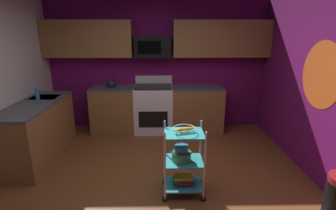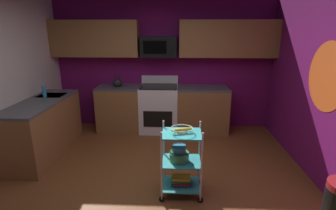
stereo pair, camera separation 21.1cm
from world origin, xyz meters
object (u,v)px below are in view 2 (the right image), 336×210
object	(u,v)px
microwave	(159,47)
kettle	(118,83)
dish_soap_bottle	(44,91)
book_stack	(181,180)
fruit_bowl	(182,129)
mixing_bowl_large	(179,156)
rolling_cart	(181,161)
mixing_bowl_small	(179,149)
oven_range	(159,108)

from	to	relation	value
microwave	kettle	xyz separation A→B (m)	(-0.83, -0.11, -0.70)
dish_soap_bottle	book_stack	bearing A→B (deg)	-28.48
microwave	fruit_bowl	distance (m)	2.45
fruit_bowl	dish_soap_bottle	distance (m)	2.64
fruit_bowl	mixing_bowl_large	size ratio (longest dim) A/B	1.08
book_stack	microwave	bearing A→B (deg)	101.21
microwave	rolling_cart	distance (m)	2.63
microwave	mixing_bowl_small	bearing A→B (deg)	-79.47
book_stack	kettle	size ratio (longest dim) A/B	0.98
fruit_bowl	book_stack	world-z (taller)	fruit_bowl
rolling_cart	dish_soap_bottle	distance (m)	2.70
book_stack	fruit_bowl	bearing A→B (deg)	165.96
oven_range	mixing_bowl_small	size ratio (longest dim) A/B	6.04
rolling_cart	dish_soap_bottle	bearing A→B (deg)	151.52
fruit_bowl	kettle	xyz separation A→B (m)	(-1.28, 2.16, 0.12)
book_stack	kettle	world-z (taller)	kettle
mixing_bowl_small	fruit_bowl	bearing A→B (deg)	-22.84
oven_range	mixing_bowl_small	xyz separation A→B (m)	(0.42, -2.15, 0.14)
book_stack	dish_soap_bottle	world-z (taller)	dish_soap_bottle
mixing_bowl_large	fruit_bowl	bearing A→B (deg)	0.00
rolling_cart	kettle	distance (m)	2.57
fruit_bowl	kettle	size ratio (longest dim) A/B	1.03
oven_range	fruit_bowl	xyz separation A→B (m)	(0.45, -2.16, 0.40)
oven_range	dish_soap_bottle	xyz separation A→B (m)	(-1.87, -0.90, 0.54)
oven_range	microwave	bearing A→B (deg)	90.26
oven_range	book_stack	bearing A→B (deg)	-78.27
kettle	dish_soap_bottle	distance (m)	1.38
kettle	mixing_bowl_small	bearing A→B (deg)	-59.84
mixing_bowl_small	kettle	size ratio (longest dim) A/B	0.69
oven_range	fruit_bowl	distance (m)	2.24
dish_soap_bottle	microwave	bearing A→B (deg)	28.40
fruit_bowl	book_stack	xyz separation A→B (m)	(0.00, -0.00, -0.69)
microwave	dish_soap_bottle	size ratio (longest dim) A/B	3.50
microwave	dish_soap_bottle	xyz separation A→B (m)	(-1.87, -1.01, -0.68)
oven_range	book_stack	distance (m)	2.23
mixing_bowl_small	kettle	distance (m)	2.51
mixing_bowl_small	mixing_bowl_large	bearing A→B (deg)	-83.07
oven_range	mixing_bowl_large	bearing A→B (deg)	-79.01
microwave	mixing_bowl_large	bearing A→B (deg)	-79.49
dish_soap_bottle	fruit_bowl	bearing A→B (deg)	-28.48
rolling_cart	kettle	xyz separation A→B (m)	(-1.28, 2.16, 0.54)
microwave	mixing_bowl_small	size ratio (longest dim) A/B	3.85
oven_range	mixing_bowl_large	size ratio (longest dim) A/B	4.37
mixing_bowl_large	dish_soap_bottle	distance (m)	2.66
fruit_bowl	mixing_bowl_large	distance (m)	0.36
mixing_bowl_small	book_stack	size ratio (longest dim) A/B	0.70
dish_soap_bottle	kettle	bearing A→B (deg)	40.92
mixing_bowl_large	kettle	size ratio (longest dim) A/B	0.95
dish_soap_bottle	mixing_bowl_large	bearing A→B (deg)	-28.78
microwave	mixing_bowl_large	world-z (taller)	microwave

